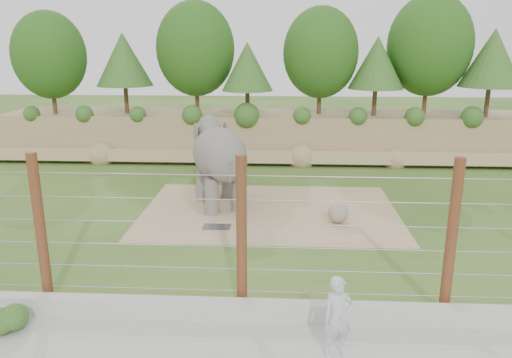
# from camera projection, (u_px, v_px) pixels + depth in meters

# --- Properties ---
(ground) EXTENTS (90.00, 90.00, 0.00)m
(ground) POSITION_uv_depth(u_px,v_px,m) (253.00, 240.00, 16.95)
(ground) COLOR #2C561D
(ground) RESTS_ON ground
(back_embankment) EXTENTS (30.00, 5.52, 8.77)m
(back_embankment) POSITION_uv_depth(u_px,v_px,m) (277.00, 88.00, 28.04)
(back_embankment) COLOR #958059
(back_embankment) RESTS_ON ground
(dirt_patch) EXTENTS (10.00, 7.00, 0.02)m
(dirt_patch) POSITION_uv_depth(u_px,v_px,m) (270.00, 211.00, 19.81)
(dirt_patch) COLOR tan
(dirt_patch) RESTS_ON ground
(drain_grate) EXTENTS (1.00, 0.60, 0.03)m
(drain_grate) POSITION_uv_depth(u_px,v_px,m) (217.00, 226.00, 18.09)
(drain_grate) COLOR #262628
(drain_grate) RESTS_ON dirt_patch
(elephant) EXTENTS (3.12, 4.53, 3.38)m
(elephant) POSITION_uv_depth(u_px,v_px,m) (220.00, 166.00, 20.03)
(elephant) COLOR #5C5753
(elephant) RESTS_ON ground
(stone_ball) EXTENTS (0.75, 0.75, 0.75)m
(stone_ball) POSITION_uv_depth(u_px,v_px,m) (338.00, 213.00, 18.42)
(stone_ball) COLOR gray
(stone_ball) RESTS_ON dirt_patch
(retaining_wall) EXTENTS (26.00, 0.35, 0.50)m
(retaining_wall) POSITION_uv_depth(u_px,v_px,m) (240.00, 310.00, 12.08)
(retaining_wall) COLOR #ADAAA2
(retaining_wall) RESTS_ON ground
(barrier_fence) EXTENTS (20.26, 0.26, 4.00)m
(barrier_fence) POSITION_uv_depth(u_px,v_px,m) (242.00, 235.00, 12.09)
(barrier_fence) COLOR brown
(barrier_fence) RESTS_ON ground
(walkway_shrub) EXTENTS (0.66, 0.66, 0.66)m
(walkway_shrub) POSITION_uv_depth(u_px,v_px,m) (6.00, 318.00, 11.56)
(walkway_shrub) COLOR #235017
(walkway_shrub) RESTS_ON walkway
(zookeeper) EXTENTS (0.78, 0.63, 1.84)m
(zookeeper) POSITION_uv_depth(u_px,v_px,m) (338.00, 318.00, 10.47)
(zookeeper) COLOR #AFB3B8
(zookeeper) RESTS_ON walkway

